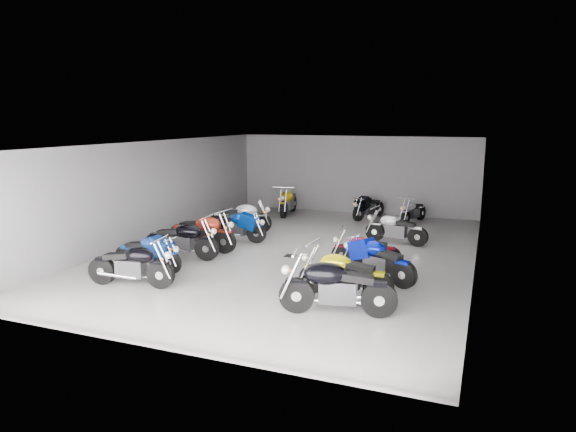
% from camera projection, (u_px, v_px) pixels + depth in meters
% --- Properties ---
extents(ground, '(14.00, 14.00, 0.00)m').
position_uv_depth(ground, '(296.00, 252.00, 15.26)').
color(ground, '#9B9993').
rests_on(ground, ground).
extents(wall_back, '(10.00, 0.10, 3.20)m').
position_uv_depth(wall_back, '(355.00, 175.00, 21.36)').
color(wall_back, slate).
rests_on(wall_back, ground).
extents(wall_left, '(0.10, 14.00, 3.20)m').
position_uv_depth(wall_left, '(153.00, 190.00, 16.75)').
color(wall_left, slate).
rests_on(wall_left, ground).
extents(wall_right, '(0.10, 14.00, 3.20)m').
position_uv_depth(wall_right, '(479.00, 210.00, 13.17)').
color(wall_right, slate).
rests_on(wall_right, ground).
extents(ceiling, '(10.00, 14.00, 0.04)m').
position_uv_depth(ceiling, '(297.00, 143.00, 14.65)').
color(ceiling, black).
rests_on(ceiling, wall_back).
extents(drain_grate, '(0.32, 0.32, 0.01)m').
position_uv_depth(drain_grate, '(290.00, 256.00, 14.80)').
color(drain_grate, black).
rests_on(drain_grate, ground).
extents(motorcycle_left_a, '(2.16, 0.54, 0.95)m').
position_uv_depth(motorcycle_left_a, '(132.00, 265.00, 12.04)').
color(motorcycle_left_a, black).
rests_on(motorcycle_left_a, ground).
extents(motorcycle_left_b, '(2.03, 0.41, 0.89)m').
position_uv_depth(motorcycle_left_b, '(148.00, 253.00, 13.23)').
color(motorcycle_left_b, black).
rests_on(motorcycle_left_b, ground).
extents(motorcycle_left_c, '(2.27, 0.51, 1.00)m').
position_uv_depth(motorcycle_left_c, '(182.00, 240.00, 14.43)').
color(motorcycle_left_c, black).
rests_on(motorcycle_left_c, ground).
extents(motorcycle_left_d, '(2.34, 0.49, 1.03)m').
position_uv_depth(motorcycle_left_d, '(202.00, 232.00, 15.32)').
color(motorcycle_left_d, black).
rests_on(motorcycle_left_d, ground).
extents(motorcycle_left_e, '(2.05, 0.45, 0.90)m').
position_uv_depth(motorcycle_left_e, '(236.00, 227.00, 16.44)').
color(motorcycle_left_e, black).
rests_on(motorcycle_left_e, ground).
extents(motorcycle_left_f, '(2.18, 0.71, 0.97)m').
position_uv_depth(motorcycle_left_f, '(241.00, 217.00, 17.79)').
color(motorcycle_left_f, black).
rests_on(motorcycle_left_f, ground).
extents(motorcycle_right_a, '(2.36, 0.71, 1.05)m').
position_uv_depth(motorcycle_right_a, '(336.00, 287.00, 10.28)').
color(motorcycle_right_a, black).
rests_on(motorcycle_right_a, ground).
extents(motorcycle_right_b, '(2.16, 0.44, 0.95)m').
position_uv_depth(motorcycle_right_b, '(344.00, 274.00, 11.34)').
color(motorcycle_right_b, black).
rests_on(motorcycle_right_b, ground).
extents(motorcycle_right_c, '(2.03, 1.02, 0.95)m').
position_uv_depth(motorcycle_right_c, '(376.00, 260.00, 12.45)').
color(motorcycle_right_c, black).
rests_on(motorcycle_right_c, ground).
extents(motorcycle_right_d, '(1.87, 0.48, 0.82)m').
position_uv_depth(motorcycle_right_d, '(365.00, 250.00, 13.69)').
color(motorcycle_right_d, black).
rests_on(motorcycle_right_d, ground).
extents(motorcycle_right_f, '(2.03, 0.53, 0.89)m').
position_uv_depth(motorcycle_right_f, '(395.00, 229.00, 16.18)').
color(motorcycle_right_f, black).
rests_on(motorcycle_right_f, ground).
extents(motorcycle_back_b, '(0.53, 2.28, 1.00)m').
position_uv_depth(motorcycle_back_b, '(288.00, 202.00, 21.00)').
color(motorcycle_back_b, black).
rests_on(motorcycle_back_b, ground).
extents(motorcycle_back_d, '(0.86, 1.88, 0.87)m').
position_uv_depth(motorcycle_back_d, '(368.00, 207.00, 20.16)').
color(motorcycle_back_d, black).
rests_on(motorcycle_back_d, ground).
extents(motorcycle_back_e, '(0.71, 1.82, 0.83)m').
position_uv_depth(motorcycle_back_e, '(413.00, 211.00, 19.44)').
color(motorcycle_back_e, black).
rests_on(motorcycle_back_e, ground).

